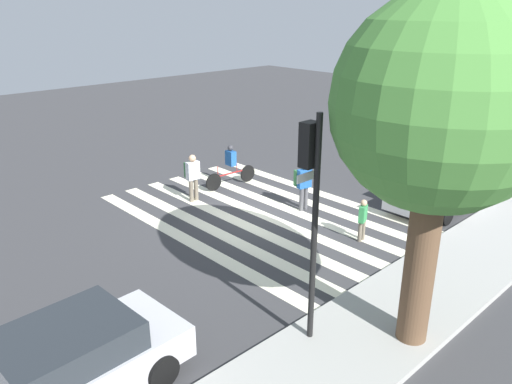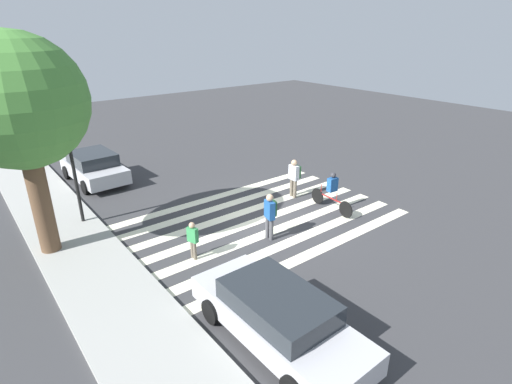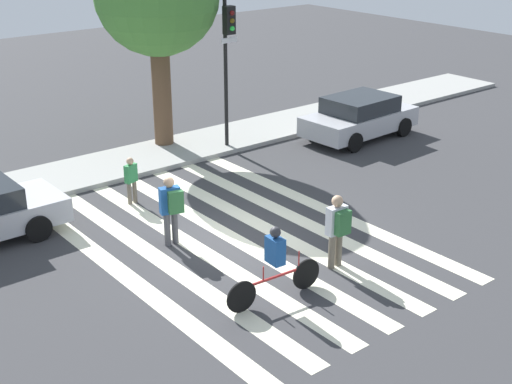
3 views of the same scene
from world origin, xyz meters
name	(u,v)px [view 1 (image 1 of 3)]	position (x,y,z in m)	size (l,w,h in m)	color
ground_plane	(260,214)	(0.00, 0.00, 0.00)	(60.00, 60.00, 0.00)	#38383A
sidewalk_curb	(436,284)	(0.00, 6.25, 0.07)	(36.00, 2.50, 0.14)	#9E9E99
crosswalk_stripes	(260,214)	(0.00, 0.00, 0.00)	(6.29, 10.00, 0.01)	#F2EDCC
traffic_light	(311,188)	(3.85, 5.39, 3.33)	(0.60, 0.50, 4.77)	black
street_tree	(441,107)	(2.37, 6.95, 4.86)	(3.86, 3.86, 6.86)	brown
pedestrian_child_with_backpack	(303,182)	(-1.30, 0.70, 0.98)	(0.50, 0.46, 1.68)	#4C4C51
pedestrian_adult_blue_shirt	(363,218)	(-0.80, 3.46, 0.73)	(0.39, 0.27, 1.29)	#6B6051
pedestrian_adult_tall_backpack	(192,174)	(0.89, -2.49, 0.99)	(0.47, 0.40, 1.69)	#6B6051
cyclist_mid_street	(231,164)	(-1.06, -2.70, 0.87)	(2.27, 0.42, 1.62)	black
car_parked_silver_sedan	(444,186)	(-5.15, 3.72, 0.70)	(4.80, 1.97, 1.35)	#B7B7BC
car_parked_far_curb	(68,363)	(8.08, 3.69, 0.73)	(4.18, 2.17, 1.43)	#B7B7BC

